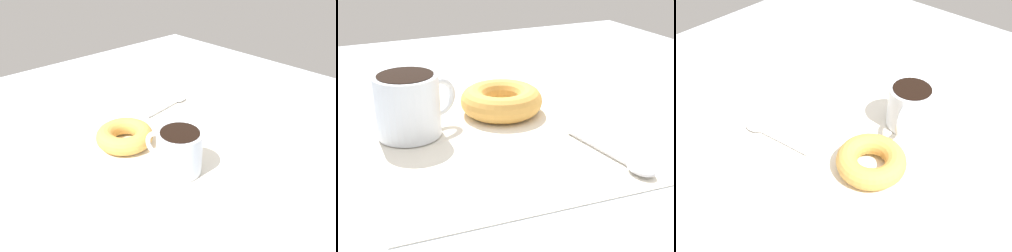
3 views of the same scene
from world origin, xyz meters
TOP-DOWN VIEW (x-y plane):
  - ground_plane at (0.00, 0.00)cm, footprint 120.00×120.00cm
  - napkin at (0.31, 0.37)cm, footprint 35.06×35.06cm
  - coffee_cup at (-6.73, -9.97)cm, footprint 8.27×11.23cm
  - donut at (-8.72, 3.76)cm, footprint 11.78×11.78cm
  - spoon at (11.86, 10.15)cm, footprint 14.37×3.32cm

SIDE VIEW (x-z plane):
  - ground_plane at x=0.00cm, z-range -2.00..0.00cm
  - napkin at x=0.31cm, z-range 0.00..0.30cm
  - spoon at x=11.86cm, z-range 0.25..1.15cm
  - donut at x=-8.72cm, z-range 0.30..3.92cm
  - coffee_cup at x=-6.73cm, z-range 0.44..8.50cm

